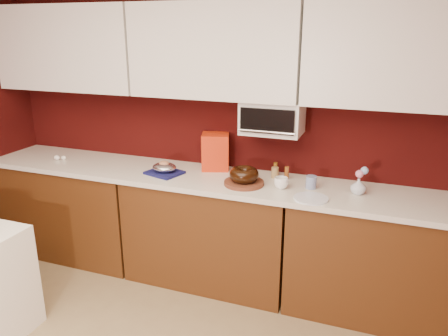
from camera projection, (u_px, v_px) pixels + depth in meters
wall_back at (223, 125)px, 3.59m from camera, size 4.00×0.02×2.50m
base_cabinet_left at (76, 209)px, 4.01m from camera, size 1.31×0.58×0.86m
base_cabinet_center at (210, 231)px, 3.57m from camera, size 1.31×0.58×0.86m
base_cabinet_right at (382, 260)px, 3.12m from camera, size 1.31×0.58×0.86m
countertop at (209, 179)px, 3.43m from camera, size 4.00×0.62×0.04m
upper_cabinet_left at (70, 48)px, 3.71m from camera, size 1.31×0.33×0.70m
upper_cabinet_center at (215, 51)px, 3.26m from camera, size 1.31×0.33×0.70m
upper_cabinet_right at (407, 54)px, 2.82m from camera, size 1.31×0.33×0.70m
toaster_oven at (272, 117)px, 3.28m from camera, size 0.45×0.30×0.25m
toaster_oven_door at (267, 121)px, 3.13m from camera, size 0.40×0.02×0.18m
toaster_oven_handle at (266, 132)px, 3.14m from camera, size 0.42×0.02×0.02m
cake_base at (244, 183)px, 3.25m from camera, size 0.35×0.35×0.03m
bundt_cake at (244, 175)px, 3.23m from camera, size 0.27×0.27×0.09m
navy_towel at (165, 173)px, 3.49m from camera, size 0.31×0.29×0.02m
foil_ham_nest at (164, 167)px, 3.48m from camera, size 0.20×0.17×0.07m
roasted_ham at (164, 164)px, 3.47m from camera, size 0.10×0.09×0.06m
pandoro_box at (215, 151)px, 3.57m from camera, size 0.27×0.26×0.30m
dark_pan at (243, 175)px, 3.41m from camera, size 0.20×0.20×0.03m
coffee_mug at (281, 182)px, 3.16m from camera, size 0.10×0.10×0.10m
blue_jar at (311, 182)px, 3.17m from camera, size 0.10×0.10×0.09m
flower_vase at (358, 185)px, 3.05m from camera, size 0.10×0.10×0.13m
flower_pink at (360, 174)px, 3.03m from camera, size 0.06×0.06×0.06m
flower_blue at (365, 171)px, 3.03m from camera, size 0.05×0.05×0.05m
china_plate at (311, 198)px, 2.97m from camera, size 0.24×0.24×0.01m
amber_bottle at (287, 173)px, 3.36m from camera, size 0.04×0.04×0.10m
paper_cup at (275, 172)px, 3.39m from camera, size 0.06×0.06×0.08m
egg_left at (57, 158)px, 3.85m from camera, size 0.06×0.05×0.04m
egg_right at (64, 158)px, 3.86m from camera, size 0.06×0.05×0.04m
amber_bottle_tall at (275, 169)px, 3.45m from camera, size 0.04×0.04×0.10m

